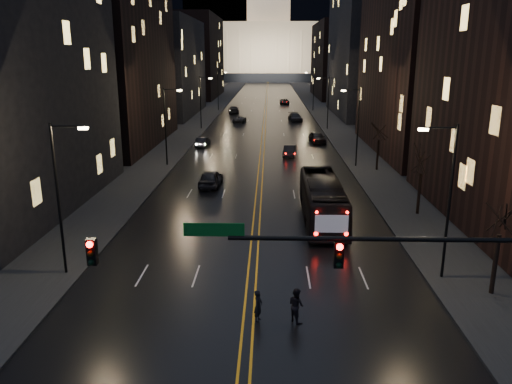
# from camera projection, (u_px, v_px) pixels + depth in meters

# --- Properties ---
(road) EXTENTS (20.00, 320.00, 0.02)m
(road) POSITION_uv_depth(u_px,v_px,m) (266.00, 100.00, 144.87)
(road) COLOR black
(road) RESTS_ON ground
(sidewalk_left) EXTENTS (8.00, 320.00, 0.16)m
(sidewalk_left) POSITION_uv_depth(u_px,v_px,m) (218.00, 99.00, 145.22)
(sidewalk_left) COLOR black
(sidewalk_left) RESTS_ON ground
(sidewalk_right) EXTENTS (8.00, 320.00, 0.16)m
(sidewalk_right) POSITION_uv_depth(u_px,v_px,m) (315.00, 100.00, 144.48)
(sidewalk_right) COLOR black
(sidewalk_right) RESTS_ON ground
(center_line) EXTENTS (0.62, 320.00, 0.01)m
(center_line) POSITION_uv_depth(u_px,v_px,m) (266.00, 100.00, 144.86)
(center_line) COLOR orange
(center_line) RESTS_ON road
(building_left_mid) EXTENTS (12.00, 30.00, 28.00)m
(building_left_mid) POSITION_uv_depth(u_px,v_px,m) (110.00, 44.00, 68.46)
(building_left_mid) COLOR black
(building_left_mid) RESTS_ON ground
(building_left_far) EXTENTS (12.00, 34.00, 20.00)m
(building_left_far) POSITION_uv_depth(u_px,v_px,m) (167.00, 67.00, 106.15)
(building_left_far) COLOR black
(building_left_far) RESTS_ON ground
(building_left_dist) EXTENTS (12.00, 40.00, 24.00)m
(building_left_dist) POSITION_uv_depth(u_px,v_px,m) (198.00, 57.00, 151.88)
(building_left_dist) COLOR black
(building_left_dist) RESTS_ON ground
(building_right_tall) EXTENTS (12.00, 30.00, 38.00)m
(building_right_tall) POSITION_uv_depth(u_px,v_px,m) (431.00, 1.00, 62.17)
(building_right_tall) COLOR black
(building_right_tall) RESTS_ON ground
(building_right_mid) EXTENTS (12.00, 34.00, 26.00)m
(building_right_mid) POSITION_uv_depth(u_px,v_px,m) (366.00, 53.00, 104.24)
(building_right_mid) COLOR black
(building_right_mid) RESTS_ON ground
(building_right_dist) EXTENTS (12.00, 40.00, 22.00)m
(building_right_dist) POSITION_uv_depth(u_px,v_px,m) (336.00, 60.00, 151.04)
(building_right_dist) COLOR black
(building_right_dist) RESTS_ON ground
(capitol) EXTENTS (90.00, 50.00, 58.50)m
(capitol) POSITION_uv_depth(u_px,v_px,m) (268.00, 46.00, 255.97)
(capitol) COLOR black
(capitol) RESTS_ON ground
(traffic_signal) EXTENTS (17.29, 0.45, 7.00)m
(traffic_signal) POSITION_uv_depth(u_px,v_px,m) (405.00, 268.00, 18.06)
(traffic_signal) COLOR black
(traffic_signal) RESTS_ON ground
(streetlamp_right_near) EXTENTS (2.13, 0.25, 9.00)m
(streetlamp_right_near) POSITION_uv_depth(u_px,v_px,m) (447.00, 195.00, 27.58)
(streetlamp_right_near) COLOR black
(streetlamp_right_near) RESTS_ON ground
(streetlamp_left_near) EXTENTS (2.13, 0.25, 9.00)m
(streetlamp_left_near) POSITION_uv_depth(u_px,v_px,m) (61.00, 192.00, 28.15)
(streetlamp_left_near) COLOR black
(streetlamp_left_near) RESTS_ON ground
(streetlamp_right_mid) EXTENTS (2.13, 0.25, 9.00)m
(streetlamp_right_mid) POSITION_uv_depth(u_px,v_px,m) (356.00, 123.00, 56.50)
(streetlamp_right_mid) COLOR black
(streetlamp_right_mid) RESTS_ON ground
(streetlamp_left_mid) EXTENTS (2.13, 0.25, 9.00)m
(streetlamp_left_mid) POSITION_uv_depth(u_px,v_px,m) (167.00, 123.00, 57.07)
(streetlamp_left_mid) COLOR black
(streetlamp_left_mid) RESTS_ON ground
(streetlamp_right_far) EXTENTS (2.13, 0.25, 9.00)m
(streetlamp_right_far) POSITION_uv_depth(u_px,v_px,m) (327.00, 100.00, 85.41)
(streetlamp_right_far) COLOR black
(streetlamp_right_far) RESTS_ON ground
(streetlamp_left_far) EXTENTS (2.13, 0.25, 9.00)m
(streetlamp_left_far) POSITION_uv_depth(u_px,v_px,m) (202.00, 100.00, 85.98)
(streetlamp_left_far) COLOR black
(streetlamp_left_far) RESTS_ON ground
(streetlamp_right_dist) EXTENTS (2.13, 0.25, 9.00)m
(streetlamp_right_dist) POSITION_uv_depth(u_px,v_px,m) (313.00, 89.00, 114.32)
(streetlamp_right_dist) COLOR black
(streetlamp_right_dist) RESTS_ON ground
(streetlamp_left_dist) EXTENTS (2.13, 0.25, 9.00)m
(streetlamp_left_dist) POSITION_uv_depth(u_px,v_px,m) (219.00, 89.00, 114.89)
(streetlamp_left_dist) COLOR black
(streetlamp_left_dist) RESTS_ON ground
(tree_right_near) EXTENTS (2.40, 2.40, 6.65)m
(tree_right_near) POSITION_uv_depth(u_px,v_px,m) (502.00, 216.00, 25.75)
(tree_right_near) COLOR black
(tree_right_near) RESTS_ON ground
(tree_right_mid) EXTENTS (2.40, 2.40, 6.65)m
(tree_right_mid) POSITION_uv_depth(u_px,v_px,m) (422.00, 161.00, 39.24)
(tree_right_mid) COLOR black
(tree_right_mid) RESTS_ON ground
(tree_right_far) EXTENTS (2.40, 2.40, 6.65)m
(tree_right_far) POSITION_uv_depth(u_px,v_px,m) (379.00, 131.00, 54.66)
(tree_right_far) COLOR black
(tree_right_far) RESTS_ON ground
(bus) EXTENTS (2.88, 12.06, 3.36)m
(bus) POSITION_uv_depth(u_px,v_px,m) (322.00, 200.00, 38.68)
(bus) COLOR black
(bus) RESTS_ON ground
(oncoming_car_a) EXTENTS (2.21, 4.98, 1.66)m
(oncoming_car_a) POSITION_uv_depth(u_px,v_px,m) (211.00, 178.00, 49.12)
(oncoming_car_a) COLOR black
(oncoming_car_a) RESTS_ON ground
(oncoming_car_b) EXTENTS (1.84, 4.20, 1.34)m
(oncoming_car_b) POSITION_uv_depth(u_px,v_px,m) (203.00, 142.00, 70.52)
(oncoming_car_b) COLOR black
(oncoming_car_b) RESTS_ON ground
(oncoming_car_c) EXTENTS (2.60, 4.83, 1.29)m
(oncoming_car_c) POSITION_uv_depth(u_px,v_px,m) (240.00, 119.00, 95.84)
(oncoming_car_c) COLOR black
(oncoming_car_c) RESTS_ON ground
(oncoming_car_d) EXTENTS (2.93, 5.81, 1.62)m
(oncoming_car_d) POSITION_uv_depth(u_px,v_px,m) (234.00, 110.00, 110.81)
(oncoming_car_d) COLOR black
(oncoming_car_d) RESTS_ON ground
(receding_car_a) EXTENTS (1.95, 4.32, 1.38)m
(receding_car_a) POSITION_uv_depth(u_px,v_px,m) (290.00, 151.00, 63.79)
(receding_car_a) COLOR black
(receding_car_a) RESTS_ON ground
(receding_car_b) EXTENTS (2.54, 5.03, 1.64)m
(receding_car_b) POSITION_uv_depth(u_px,v_px,m) (317.00, 137.00, 73.41)
(receding_car_b) COLOR black
(receding_car_b) RESTS_ON ground
(receding_car_c) EXTENTS (2.89, 5.80, 1.62)m
(receding_car_c) POSITION_uv_depth(u_px,v_px,m) (295.00, 117.00, 97.08)
(receding_car_c) COLOR black
(receding_car_c) RESTS_ON ground
(receding_car_d) EXTENTS (2.52, 5.20, 1.43)m
(receding_car_d) POSITION_uv_depth(u_px,v_px,m) (285.00, 102.00, 131.22)
(receding_car_d) COLOR black
(receding_car_d) RESTS_ON ground
(pedestrian_a) EXTENTS (0.56, 0.68, 1.61)m
(pedestrian_a) POSITION_uv_depth(u_px,v_px,m) (258.00, 306.00, 24.17)
(pedestrian_a) COLOR black
(pedestrian_a) RESTS_ON ground
(pedestrian_b) EXTENTS (0.88, 0.96, 1.75)m
(pedestrian_b) POSITION_uv_depth(u_px,v_px,m) (296.00, 305.00, 24.10)
(pedestrian_b) COLOR black
(pedestrian_b) RESTS_ON ground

